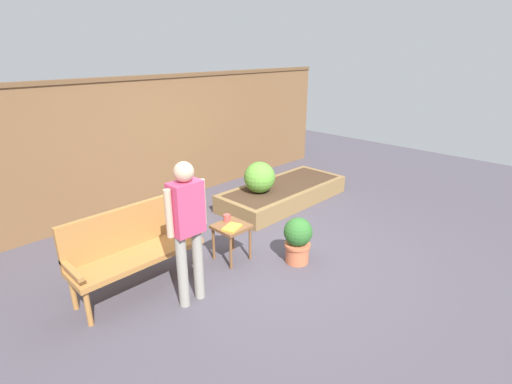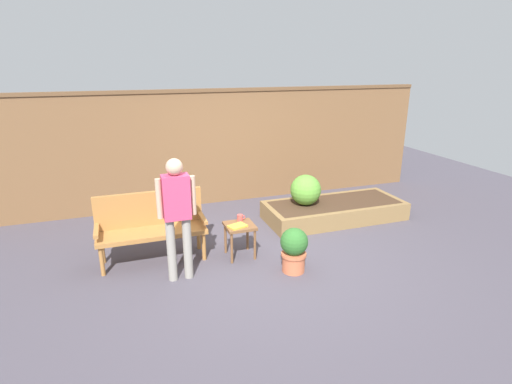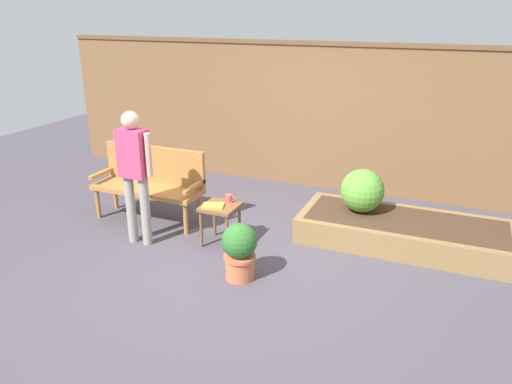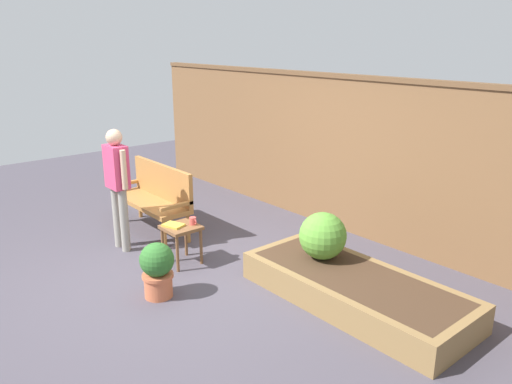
{
  "view_description": "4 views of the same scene",
  "coord_description": "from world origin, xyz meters",
  "px_view_note": "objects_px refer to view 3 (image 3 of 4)",
  "views": [
    {
      "loc": [
        -3.19,
        -3.01,
        2.56
      ],
      "look_at": [
        0.61,
        0.72,
        0.54
      ],
      "focal_mm": 26.73,
      "sensor_mm": 36.0,
      "label": 1
    },
    {
      "loc": [
        -1.8,
        -4.69,
        2.62
      ],
      "look_at": [
        0.08,
        0.72,
        0.76
      ],
      "focal_mm": 28.15,
      "sensor_mm": 36.0,
      "label": 2
    },
    {
      "loc": [
        2.09,
        -4.45,
        2.6
      ],
      "look_at": [
        0.02,
        0.45,
        0.62
      ],
      "focal_mm": 34.79,
      "sensor_mm": 36.0,
      "label": 3
    },
    {
      "loc": [
        4.52,
        -2.75,
        2.62
      ],
      "look_at": [
        0.08,
        1.04,
        0.84
      ],
      "focal_mm": 35.54,
      "sensor_mm": 36.0,
      "label": 4
    }
  ],
  "objects_px": {
    "side_table": "(220,212)",
    "potted_boxwood": "(240,249)",
    "shrub_near_bench": "(362,191)",
    "garden_bench": "(151,178)",
    "person_by_bench": "(134,167)",
    "cup_on_table": "(229,198)",
    "book_on_table": "(213,206)"
  },
  "relations": [
    {
      "from": "potted_boxwood",
      "to": "shrub_near_bench",
      "type": "xyz_separation_m",
      "value": [
        0.9,
        1.54,
        0.23
      ]
    },
    {
      "from": "potted_boxwood",
      "to": "cup_on_table",
      "type": "bearing_deg",
      "value": 122.09
    },
    {
      "from": "cup_on_table",
      "to": "shrub_near_bench",
      "type": "height_order",
      "value": "shrub_near_bench"
    },
    {
      "from": "side_table",
      "to": "person_by_bench",
      "type": "xyz_separation_m",
      "value": [
        -0.89,
        -0.34,
        0.54
      ]
    },
    {
      "from": "cup_on_table",
      "to": "book_on_table",
      "type": "bearing_deg",
      "value": -116.29
    },
    {
      "from": "shrub_near_bench",
      "to": "person_by_bench",
      "type": "height_order",
      "value": "person_by_bench"
    },
    {
      "from": "garden_bench",
      "to": "person_by_bench",
      "type": "relative_size",
      "value": 0.92
    },
    {
      "from": "person_by_bench",
      "to": "cup_on_table",
      "type": "bearing_deg",
      "value": 27.17
    },
    {
      "from": "person_by_bench",
      "to": "shrub_near_bench",
      "type": "bearing_deg",
      "value": 28.08
    },
    {
      "from": "person_by_bench",
      "to": "garden_bench",
      "type": "bearing_deg",
      "value": 112.29
    },
    {
      "from": "book_on_table",
      "to": "cup_on_table",
      "type": "bearing_deg",
      "value": 44.78
    },
    {
      "from": "book_on_table",
      "to": "shrub_near_bench",
      "type": "relative_size",
      "value": 0.46
    },
    {
      "from": "book_on_table",
      "to": "shrub_near_bench",
      "type": "bearing_deg",
      "value": 14.06
    },
    {
      "from": "garden_bench",
      "to": "book_on_table",
      "type": "bearing_deg",
      "value": -20.0
    },
    {
      "from": "garden_bench",
      "to": "cup_on_table",
      "type": "distance_m",
      "value": 1.23
    },
    {
      "from": "book_on_table",
      "to": "shrub_near_bench",
      "type": "height_order",
      "value": "shrub_near_bench"
    },
    {
      "from": "potted_boxwood",
      "to": "shrub_near_bench",
      "type": "distance_m",
      "value": 1.8
    },
    {
      "from": "potted_boxwood",
      "to": "person_by_bench",
      "type": "height_order",
      "value": "person_by_bench"
    },
    {
      "from": "side_table",
      "to": "shrub_near_bench",
      "type": "relative_size",
      "value": 0.93
    },
    {
      "from": "side_table",
      "to": "shrub_near_bench",
      "type": "height_order",
      "value": "shrub_near_bench"
    },
    {
      "from": "side_table",
      "to": "potted_boxwood",
      "type": "xyz_separation_m",
      "value": [
        0.54,
        -0.64,
        -0.07
      ]
    },
    {
      "from": "person_by_bench",
      "to": "potted_boxwood",
      "type": "bearing_deg",
      "value": -11.77
    },
    {
      "from": "side_table",
      "to": "book_on_table",
      "type": "bearing_deg",
      "value": -126.98
    },
    {
      "from": "garden_bench",
      "to": "book_on_table",
      "type": "height_order",
      "value": "garden_bench"
    },
    {
      "from": "side_table",
      "to": "potted_boxwood",
      "type": "height_order",
      "value": "potted_boxwood"
    },
    {
      "from": "cup_on_table",
      "to": "book_on_table",
      "type": "distance_m",
      "value": 0.23
    },
    {
      "from": "book_on_table",
      "to": "shrub_near_bench",
      "type": "xyz_separation_m",
      "value": [
        1.49,
        0.97,
        0.07
      ]
    },
    {
      "from": "side_table",
      "to": "garden_bench",
      "type": "bearing_deg",
      "value": 163.98
    },
    {
      "from": "garden_bench",
      "to": "shrub_near_bench",
      "type": "height_order",
      "value": "garden_bench"
    },
    {
      "from": "garden_bench",
      "to": "person_by_bench",
      "type": "distance_m",
      "value": 0.83
    },
    {
      "from": "garden_bench",
      "to": "cup_on_table",
      "type": "relative_size",
      "value": 12.1
    },
    {
      "from": "garden_bench",
      "to": "shrub_near_bench",
      "type": "xyz_separation_m",
      "value": [
        2.6,
        0.56,
        0.01
      ]
    }
  ]
}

